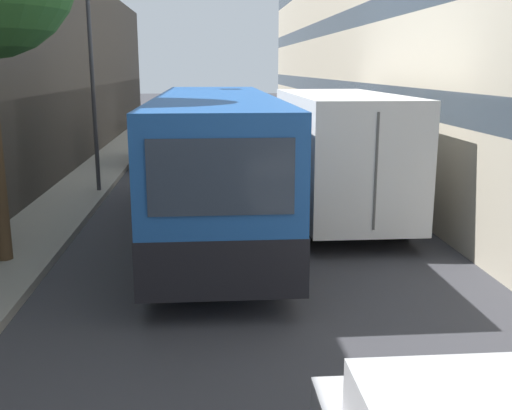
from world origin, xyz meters
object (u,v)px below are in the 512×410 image
object	(u,v)px
bus	(216,160)
street_lamp	(88,10)
panel_van	(168,137)
box_truck	(331,148)

from	to	relation	value
bus	street_lamp	world-z (taller)	street_lamp
bus	panel_van	world-z (taller)	bus
box_truck	street_lamp	world-z (taller)	street_lamp
bus	panel_van	distance (m)	10.03
bus	street_lamp	bearing A→B (deg)	129.86
bus	box_truck	distance (m)	3.45
box_truck	street_lamp	distance (m)	7.76
bus	box_truck	bearing A→B (deg)	29.00
box_truck	panel_van	distance (m)	9.48
bus	panel_van	bearing A→B (deg)	99.95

